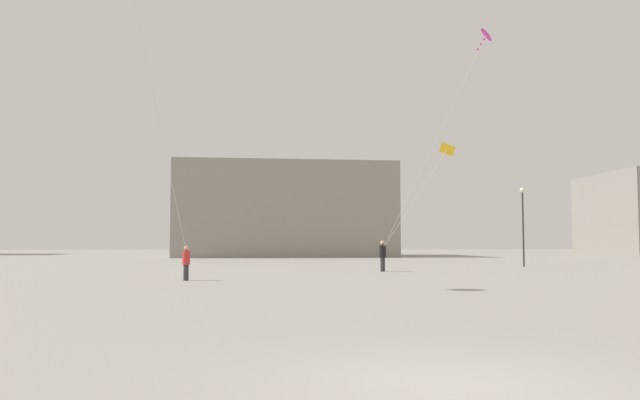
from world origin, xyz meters
name	(u,v)px	position (x,y,z in m)	size (l,w,h in m)	color
ground_plane	(446,383)	(0.00, 0.00, 0.00)	(300.00, 300.00, 0.00)	gray
person_in_black	(383,255)	(4.33, 29.70, 1.01)	(0.40, 0.40, 1.84)	#2D2D33
person_in_red	(186,261)	(-6.08, 21.44, 0.86)	(0.34, 0.34, 1.58)	#2D2D33
kite_magenta_diamond	(482,45)	(7.15, 19.58, 10.58)	(3.29, 10.92, 9.96)	#D12899
kite_amber_delta	(447,151)	(9.31, 33.38, 7.81)	(5.59, 4.49, 6.99)	yellow
building_centre_hall	(283,212)	(-1.00, 73.20, 5.64)	(27.04, 19.23, 11.27)	gray
lamppost_east	(523,214)	(15.70, 36.57, 3.73)	(0.36, 0.36, 5.66)	#2D2D30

